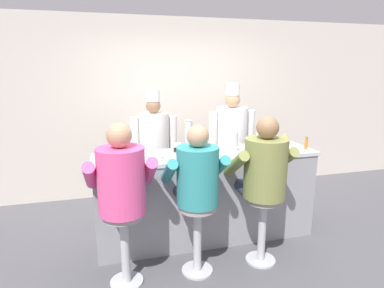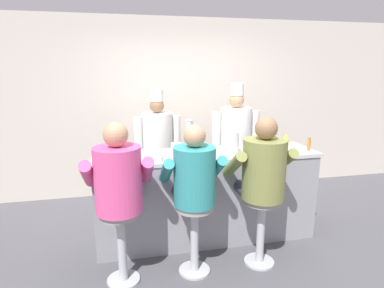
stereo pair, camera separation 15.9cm
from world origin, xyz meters
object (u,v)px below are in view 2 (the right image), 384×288
(napkin_dispenser_chrome, at_px, (176,149))
(cook_in_whites_far, at_px, (235,140))
(breakfast_plate, at_px, (120,158))
(diner_seated_pink, at_px, (118,184))
(hot_sauce_bottle_orange, at_px, (309,144))
(ketchup_bottle_red, at_px, (259,142))
(water_pitcher_clear, at_px, (233,142))
(cup_stack_steel, at_px, (189,136))
(coffee_mug_blue, at_px, (189,150))
(cook_in_whites_near, at_px, (158,144))
(diner_seated_teal, at_px, (194,181))
(cereal_bowl, at_px, (157,158))
(diner_seated_olive, at_px, (262,173))
(coffee_mug_white, at_px, (217,151))
(mustard_bottle_yellow, at_px, (286,144))

(napkin_dispenser_chrome, relative_size, cook_in_whites_far, 0.08)
(breakfast_plate, relative_size, diner_seated_pink, 0.18)
(diner_seated_pink, bearing_deg, hot_sauce_bottle_orange, 12.08)
(ketchup_bottle_red, relative_size, breakfast_plate, 0.89)
(water_pitcher_clear, xyz_separation_m, cup_stack_steel, (-0.47, 0.15, 0.06))
(coffee_mug_blue, bearing_deg, cup_stack_steel, 78.25)
(hot_sauce_bottle_orange, bearing_deg, cook_in_whites_near, 143.78)
(hot_sauce_bottle_orange, relative_size, cup_stack_steel, 0.41)
(hot_sauce_bottle_orange, relative_size, diner_seated_teal, 0.10)
(cereal_bowl, bearing_deg, cook_in_whites_near, 83.23)
(coffee_mug_blue, height_order, diner_seated_olive, diner_seated_olive)
(water_pitcher_clear, relative_size, diner_seated_teal, 0.16)
(breakfast_plate, xyz_separation_m, diner_seated_teal, (0.67, -0.55, -0.11))
(diner_seated_teal, bearing_deg, napkin_dispenser_chrome, 96.50)
(breakfast_plate, relative_size, diner_seated_olive, 0.18)
(diner_seated_teal, bearing_deg, diner_seated_pink, 179.77)
(water_pitcher_clear, height_order, breakfast_plate, water_pitcher_clear)
(coffee_mug_white, bearing_deg, diner_seated_teal, -127.51)
(cup_stack_steel, bearing_deg, cook_in_whites_far, 41.45)
(mustard_bottle_yellow, relative_size, cook_in_whites_near, 0.13)
(mustard_bottle_yellow, distance_m, hot_sauce_bottle_orange, 0.32)
(coffee_mug_white, distance_m, cook_in_whites_far, 1.11)
(ketchup_bottle_red, height_order, cook_in_whites_near, cook_in_whites_near)
(breakfast_plate, relative_size, coffee_mug_white, 2.05)
(ketchup_bottle_red, relative_size, water_pitcher_clear, 1.03)
(breakfast_plate, distance_m, coffee_mug_white, 1.04)
(coffee_mug_blue, bearing_deg, cook_in_whites_near, 102.63)
(napkin_dispenser_chrome, bearing_deg, cook_in_whites_near, 94.67)
(breakfast_plate, relative_size, cup_stack_steel, 0.75)
(cook_in_whites_near, bearing_deg, cook_in_whites_far, -10.77)
(diner_seated_teal, bearing_deg, hot_sauce_bottle_orange, 17.54)
(breakfast_plate, height_order, cup_stack_steel, cup_stack_steel)
(diner_seated_olive, bearing_deg, cup_stack_steel, 128.87)
(cup_stack_steel, bearing_deg, diner_seated_pink, -137.78)
(hot_sauce_bottle_orange, bearing_deg, coffee_mug_white, 178.98)
(coffee_mug_white, bearing_deg, napkin_dispenser_chrome, 166.28)
(diner_seated_pink, distance_m, cook_in_whites_far, 2.16)
(hot_sauce_bottle_orange, relative_size, diner_seated_pink, 0.10)
(ketchup_bottle_red, relative_size, diner_seated_teal, 0.16)
(cook_in_whites_far, bearing_deg, diner_seated_olive, -99.43)
(coffee_mug_blue, height_order, diner_seated_teal, diner_seated_teal)
(diner_seated_olive, bearing_deg, ketchup_bottle_red, 70.12)
(water_pitcher_clear, relative_size, diner_seated_olive, 0.15)
(water_pitcher_clear, xyz_separation_m, diner_seated_pink, (-1.26, -0.56, -0.19))
(diner_seated_olive, xyz_separation_m, cook_in_whites_near, (-0.84, 1.64, -0.04))
(breakfast_plate, height_order, coffee_mug_white, coffee_mug_white)
(coffee_mug_white, height_order, diner_seated_olive, diner_seated_olive)
(ketchup_bottle_red, bearing_deg, coffee_mug_blue, 176.39)
(mustard_bottle_yellow, height_order, hot_sauce_bottle_orange, mustard_bottle_yellow)
(napkin_dispenser_chrome, bearing_deg, cereal_bowl, -144.14)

